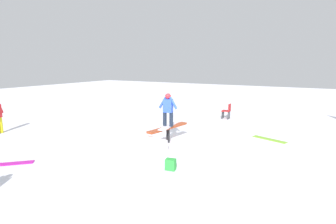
{
  "coord_description": "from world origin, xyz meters",
  "views": [
    {
      "loc": [
        -8.94,
        -5.01,
        3.16
      ],
      "look_at": [
        0.0,
        0.0,
        1.26
      ],
      "focal_mm": 28.0,
      "sensor_mm": 36.0,
      "label": 1
    }
  ],
  "objects_px": {
    "loose_snowboard_magenta": "(7,164)",
    "loose_snowboard_white": "(90,129)",
    "rail_feature": "(168,129)",
    "backpack_on_snow": "(171,164)",
    "loose_snowboard_lime": "(269,139)",
    "folding_chair": "(227,112)",
    "main_rider_on_rail": "(168,110)"
  },
  "relations": [
    {
      "from": "rail_feature",
      "to": "folding_chair",
      "type": "height_order",
      "value": "folding_chair"
    },
    {
      "from": "rail_feature",
      "to": "main_rider_on_rail",
      "type": "xyz_separation_m",
      "value": [
        0.0,
        0.0,
        0.77
      ]
    },
    {
      "from": "rail_feature",
      "to": "loose_snowboard_white",
      "type": "relative_size",
      "value": 1.72
    },
    {
      "from": "rail_feature",
      "to": "loose_snowboard_white",
      "type": "bearing_deg",
      "value": 99.75
    },
    {
      "from": "rail_feature",
      "to": "main_rider_on_rail",
      "type": "bearing_deg",
      "value": 0.0
    },
    {
      "from": "rail_feature",
      "to": "backpack_on_snow",
      "type": "relative_size",
      "value": 6.51
    },
    {
      "from": "main_rider_on_rail",
      "to": "backpack_on_snow",
      "type": "distance_m",
      "value": 3.02
    },
    {
      "from": "folding_chair",
      "to": "backpack_on_snow",
      "type": "height_order",
      "value": "folding_chair"
    },
    {
      "from": "rail_feature",
      "to": "backpack_on_snow",
      "type": "distance_m",
      "value": 2.82
    },
    {
      "from": "main_rider_on_rail",
      "to": "loose_snowboard_lime",
      "type": "height_order",
      "value": "main_rider_on_rail"
    },
    {
      "from": "loose_snowboard_lime",
      "to": "loose_snowboard_magenta",
      "type": "height_order",
      "value": "same"
    },
    {
      "from": "main_rider_on_rail",
      "to": "loose_snowboard_white",
      "type": "bearing_deg",
      "value": 81.89
    },
    {
      "from": "loose_snowboard_lime",
      "to": "backpack_on_snow",
      "type": "height_order",
      "value": "backpack_on_snow"
    },
    {
      "from": "loose_snowboard_magenta",
      "to": "backpack_on_snow",
      "type": "xyz_separation_m",
      "value": [
        2.17,
        -4.74,
        0.16
      ]
    },
    {
      "from": "loose_snowboard_lime",
      "to": "rail_feature",
      "type": "bearing_deg",
      "value": -126.38
    },
    {
      "from": "loose_snowboard_lime",
      "to": "loose_snowboard_white",
      "type": "bearing_deg",
      "value": -144.38
    },
    {
      "from": "loose_snowboard_white",
      "to": "backpack_on_snow",
      "type": "bearing_deg",
      "value": -30.25
    },
    {
      "from": "rail_feature",
      "to": "loose_snowboard_magenta",
      "type": "relative_size",
      "value": 1.45
    },
    {
      "from": "loose_snowboard_lime",
      "to": "folding_chair",
      "type": "distance_m",
      "value": 4.37
    },
    {
      "from": "loose_snowboard_magenta",
      "to": "loose_snowboard_white",
      "type": "height_order",
      "value": "same"
    },
    {
      "from": "loose_snowboard_white",
      "to": "folding_chair",
      "type": "distance_m",
      "value": 7.65
    },
    {
      "from": "main_rider_on_rail",
      "to": "backpack_on_snow",
      "type": "xyz_separation_m",
      "value": [
        -2.39,
        -1.43,
        -1.16
      ]
    },
    {
      "from": "folding_chair",
      "to": "loose_snowboard_lime",
      "type": "bearing_deg",
      "value": 41.2
    },
    {
      "from": "loose_snowboard_white",
      "to": "backpack_on_snow",
      "type": "relative_size",
      "value": 3.78
    },
    {
      "from": "loose_snowboard_lime",
      "to": "loose_snowboard_magenta",
      "type": "bearing_deg",
      "value": -115.34
    },
    {
      "from": "loose_snowboard_white",
      "to": "folding_chair",
      "type": "xyz_separation_m",
      "value": [
        5.66,
        -5.13,
        0.4
      ]
    },
    {
      "from": "loose_snowboard_white",
      "to": "folding_chair",
      "type": "relative_size",
      "value": 1.46
    },
    {
      "from": "loose_snowboard_magenta",
      "to": "loose_snowboard_white",
      "type": "relative_size",
      "value": 1.19
    },
    {
      "from": "rail_feature",
      "to": "loose_snowboard_lime",
      "type": "distance_m",
      "value": 4.34
    },
    {
      "from": "loose_snowboard_white",
      "to": "backpack_on_snow",
      "type": "xyz_separation_m",
      "value": [
        -2.46,
        -5.86,
        0.16
      ]
    },
    {
      "from": "main_rider_on_rail",
      "to": "loose_snowboard_magenta",
      "type": "xyz_separation_m",
      "value": [
        -4.56,
        3.31,
        -1.32
      ]
    },
    {
      "from": "main_rider_on_rail",
      "to": "backpack_on_snow",
      "type": "height_order",
      "value": "main_rider_on_rail"
    }
  ]
}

